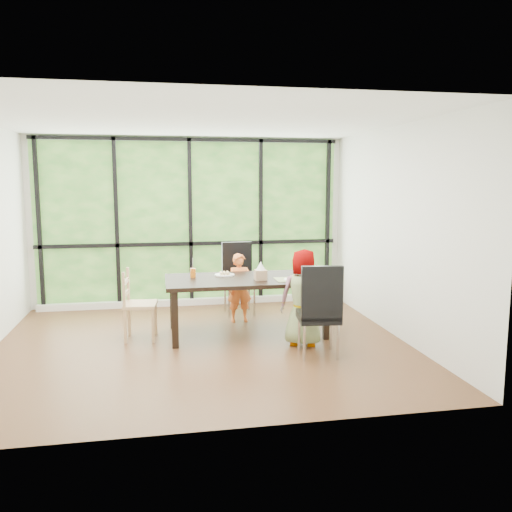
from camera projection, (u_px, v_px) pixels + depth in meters
name	position (u px, v px, depth m)	size (l,w,h in m)	color
ground	(203.00, 345.00, 6.41)	(5.00, 5.00, 0.00)	black
back_wall	(190.00, 222.00, 8.41)	(5.00, 5.00, 0.00)	silver
foliage_backdrop	(190.00, 222.00, 8.39)	(4.80, 0.02, 2.65)	#24471C
window_mullions	(190.00, 222.00, 8.35)	(4.80, 0.06, 2.65)	black
window_sill	(192.00, 302.00, 8.50)	(4.80, 0.12, 0.10)	silver
dining_table	(247.00, 306.00, 6.83)	(2.10, 1.04, 0.75)	black
chair_window_leather	(239.00, 279.00, 7.84)	(0.46, 0.46, 1.08)	black
chair_interior_leather	(318.00, 310.00, 5.95)	(0.46, 0.46, 1.08)	black
chair_end_beech	(140.00, 304.00, 6.59)	(0.42, 0.40, 0.90)	tan
child_toddler	(240.00, 288.00, 7.42)	(0.36, 0.24, 0.98)	orange
child_older	(305.00, 297.00, 6.35)	(0.58, 0.38, 1.19)	slate
placemat	(292.00, 279.00, 6.67)	(0.42, 0.31, 0.01)	tan
plate_far	(225.00, 275.00, 6.95)	(0.27, 0.27, 0.02)	white
plate_near	(292.00, 280.00, 6.63)	(0.22, 0.22, 0.01)	white
orange_cup	(193.00, 273.00, 6.82)	(0.07, 0.07, 0.12)	orange
green_cup	(316.00, 275.00, 6.65)	(0.07, 0.07, 0.12)	#53D733
white_mug	(318.00, 272.00, 7.00)	(0.09, 0.09, 0.09)	white
tissue_box	(261.00, 275.00, 6.64)	(0.15, 0.15, 0.13)	tan
crepe_rolls_far	(225.00, 273.00, 6.95)	(0.15, 0.12, 0.04)	tan
crepe_rolls_near	(292.00, 278.00, 6.62)	(0.05, 0.12, 0.04)	tan
straw_white	(193.00, 265.00, 6.80)	(0.01, 0.01, 0.20)	white
straw_pink	(316.00, 268.00, 6.64)	(0.01, 0.01, 0.20)	pink
tissue	(261.00, 266.00, 6.62)	(0.12, 0.12, 0.11)	white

